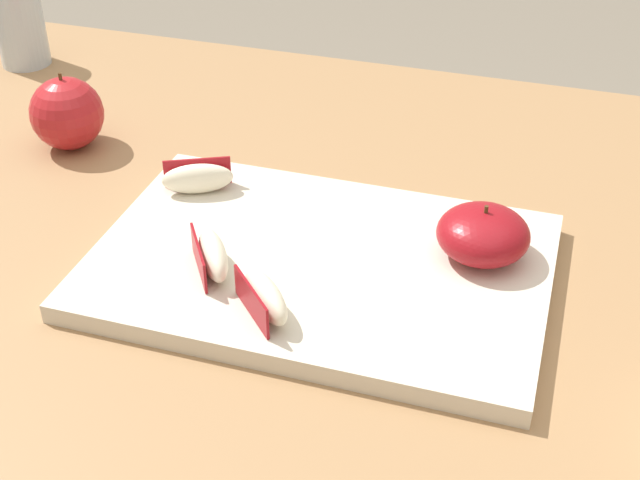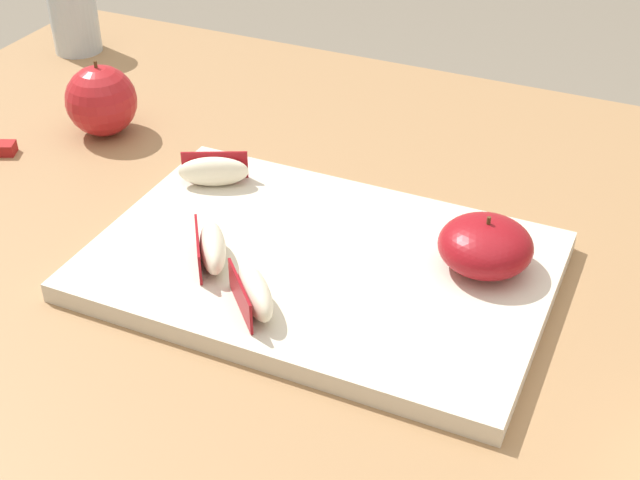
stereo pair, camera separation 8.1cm
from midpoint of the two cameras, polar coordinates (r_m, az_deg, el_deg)
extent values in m
cube|color=#9E754C|center=(0.90, 7.82, -0.84)|extent=(1.41, 0.82, 0.03)
cube|color=#9E754C|center=(1.62, -11.38, 0.46)|extent=(0.06, 0.06, 0.72)
cube|color=beige|center=(0.83, 2.80, -1.79)|extent=(0.43, 0.28, 0.02)
ellipsoid|color=maroon|center=(0.82, 13.52, -0.46)|extent=(0.09, 0.09, 0.05)
cylinder|color=#4C3319|center=(0.81, 13.77, 1.06)|extent=(0.00, 0.00, 0.01)
ellipsoid|color=#F4EACC|center=(0.75, -1.17, -3.53)|extent=(0.07, 0.07, 0.03)
cube|color=maroon|center=(0.75, -2.13, -3.74)|extent=(0.05, 0.05, 0.03)
ellipsoid|color=#F4EACC|center=(0.93, -4.46, 4.39)|extent=(0.08, 0.05, 0.03)
cube|color=maroon|center=(0.94, -4.43, 4.80)|extent=(0.06, 0.03, 0.03)
ellipsoid|color=#F4EACC|center=(0.81, -4.16, -0.59)|extent=(0.06, 0.08, 0.03)
cube|color=maroon|center=(0.81, -5.09, -0.67)|extent=(0.04, 0.06, 0.03)
sphere|color=#B21E23|center=(1.08, -11.96, 8.80)|extent=(0.09, 0.09, 0.09)
cylinder|color=#4C3319|center=(1.06, -12.25, 10.96)|extent=(0.00, 0.00, 0.01)
cylinder|color=silver|center=(1.33, -14.01, 13.93)|extent=(0.07, 0.07, 0.10)
camera|label=1|loc=(0.04, -87.14, 1.99)|focal=49.21mm
camera|label=2|loc=(0.04, 92.86, -1.99)|focal=49.21mm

